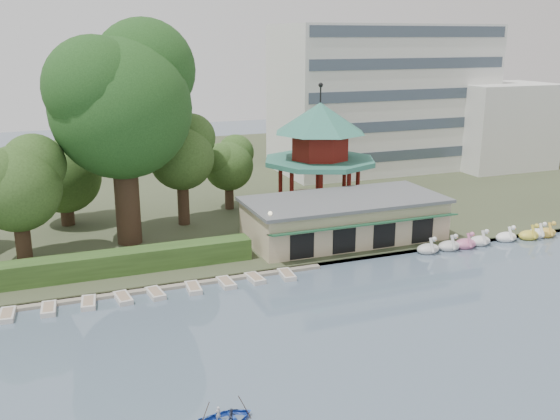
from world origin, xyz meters
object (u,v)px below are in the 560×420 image
pavilion (320,146)px  big_tree (122,97)px  dock (111,293)px  boathouse (344,218)px  rowboat_with_passengers (225,416)px

pavilion → big_tree: size_ratio=0.67×
dock → boathouse: size_ratio=1.83×
boathouse → pavilion: bearing=78.7°
boathouse → big_tree: (-18.83, 6.23, 11.34)m
boathouse → big_tree: bearing=161.7°
big_tree → rowboat_with_passengers: size_ratio=4.29×
dock → boathouse: (22.00, 4.77, 2.25)m
pavilion → dock: bearing=-148.3°
pavilion → rowboat_with_passengers: pavilion is taller
boathouse → rowboat_with_passengers: (-18.57, -23.58, -1.93)m
big_tree → rowboat_with_passengers: (0.26, -29.81, -13.28)m
rowboat_with_passengers → pavilion: bearing=58.5°
rowboat_with_passengers → big_tree: bearing=90.5°
pavilion → big_tree: big_tree is taller
boathouse → pavilion: (2.00, 10.03, 5.11)m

